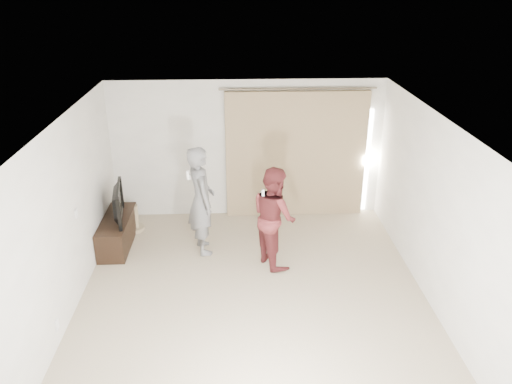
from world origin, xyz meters
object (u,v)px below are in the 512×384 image
tv (114,203)px  person_woman (274,216)px  person_man (201,200)px  tv_console (117,232)px

tv → person_woman: bearing=-113.6°
person_man → person_woman: bearing=-20.4°
tv → tv_console: bearing=-0.0°
person_man → person_woman: 1.24m
tv_console → person_man: (1.47, -0.24, 0.67)m
tv_console → person_woman: person_woman is taller
tv → person_woman: (2.63, -0.67, 0.03)m
tv_console → tv: tv is taller
tv_console → person_woman: 2.77m
tv → person_man: person_man is taller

